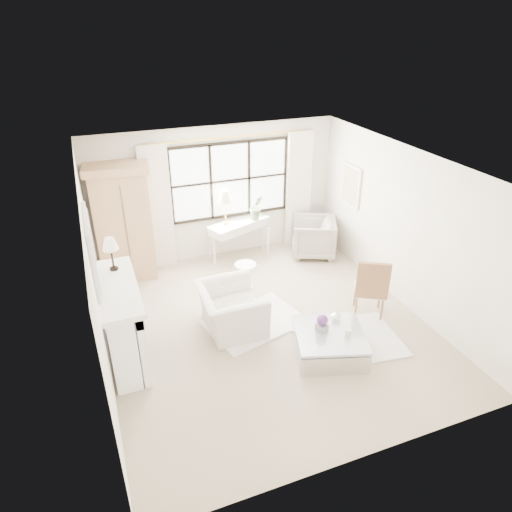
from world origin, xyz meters
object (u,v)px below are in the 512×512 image
(coffee_table, at_px, (329,343))
(club_armchair, at_px, (231,309))
(console_table, at_px, (239,239))
(armoire, at_px, (124,222))

(coffee_table, bearing_deg, club_armchair, 153.72)
(club_armchair, xyz_separation_m, coffee_table, (1.17, -1.13, -0.18))
(console_table, relative_size, coffee_table, 1.09)
(armoire, relative_size, club_armchair, 2.02)
(armoire, xyz_separation_m, club_armchair, (1.30, -2.33, -0.78))
(armoire, distance_m, coffee_table, 4.36)
(armoire, distance_m, club_armchair, 2.78)
(armoire, height_order, console_table, armoire)
(club_armchair, bearing_deg, coffee_table, -133.11)
(console_table, height_order, club_armchair, console_table)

